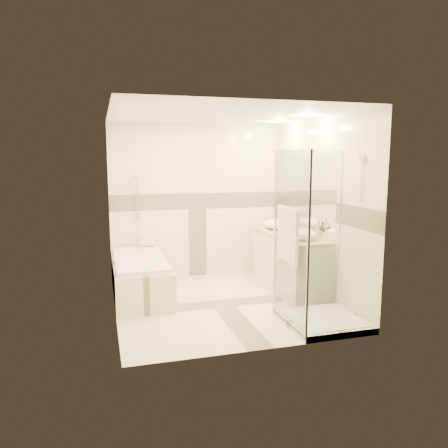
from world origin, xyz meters
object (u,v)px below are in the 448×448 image
object	(u,v)px
bathtub	(140,275)
amenity_bottle_a	(293,231)
vessel_sink_near	(276,224)
amenity_bottle_b	(288,229)
vessel_sink_far	(303,234)
vanity	(290,262)
shower_enclosure	(312,282)

from	to	relation	value
bathtub	amenity_bottle_a	distance (m)	2.27
vessel_sink_near	amenity_bottle_b	bearing A→B (deg)	-90.00
amenity_bottle_a	amenity_bottle_b	xyz separation A→B (m)	(0.00, 0.18, 0.00)
vessel_sink_far	amenity_bottle_a	xyz separation A→B (m)	(0.00, 0.32, -0.00)
amenity_bottle_b	vanity	bearing A→B (deg)	-64.00
vessel_sink_near	amenity_bottle_a	xyz separation A→B (m)	(0.00, -0.64, -0.01)
amenity_bottle_a	vessel_sink_near	bearing A→B (deg)	90.00
amenity_bottle_b	vessel_sink_near	bearing A→B (deg)	90.00
vanity	vessel_sink_near	distance (m)	0.71
bathtub	amenity_bottle_a	xyz separation A→B (m)	(2.13, -0.49, 0.62)
vanity	amenity_bottle_a	distance (m)	0.51
bathtub	vessel_sink_near	xyz separation A→B (m)	(2.13, 0.16, 0.62)
vessel_sink_near	amenity_bottle_a	size ratio (longest dim) A/B	2.75
vessel_sink_near	shower_enclosure	bearing A→B (deg)	-98.73
bathtub	amenity_bottle_b	size ratio (longest dim) A/B	11.31
bathtub	vanity	size ratio (longest dim) A/B	1.05
bathtub	vanity	xyz separation A→B (m)	(2.15, -0.35, 0.12)
bathtub	vanity	bearing A→B (deg)	-9.25
bathtub	amenity_bottle_b	distance (m)	2.24
vessel_sink_near	amenity_bottle_a	distance (m)	0.64
bathtub	vanity	world-z (taller)	vanity
vessel_sink_near	amenity_bottle_b	xyz separation A→B (m)	(0.00, -0.47, -0.00)
shower_enclosure	vessel_sink_far	distance (m)	0.96
vessel_sink_near	vessel_sink_far	world-z (taller)	vessel_sink_near
vessel_sink_far	amenity_bottle_a	size ratio (longest dim) A/B	2.56
vanity	vessel_sink_far	bearing A→B (deg)	-92.52
bathtub	shower_enclosure	size ratio (longest dim) A/B	0.83
vanity	vessel_sink_far	size ratio (longest dim) A/B	4.38
shower_enclosure	amenity_bottle_a	size ratio (longest dim) A/B	14.13
shower_enclosure	amenity_bottle_b	xyz separation A→B (m)	(0.27, 1.31, 0.42)
vanity	shower_enclosure	size ratio (longest dim) A/B	0.79
shower_enclosure	amenity_bottle_b	world-z (taller)	shower_enclosure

